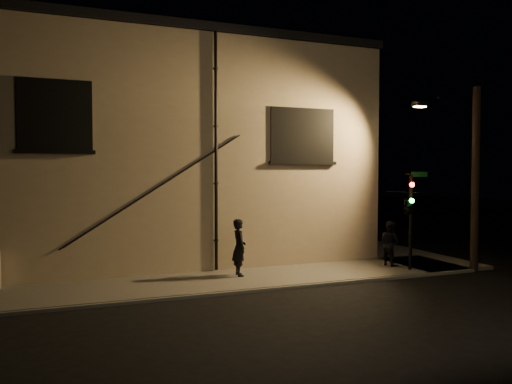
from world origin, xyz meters
name	(u,v)px	position (x,y,z in m)	size (l,w,h in m)	color
ground	(299,288)	(0.00, 0.00, 0.00)	(90.00, 90.00, 0.00)	black
sidewalk	(278,260)	(1.22, 4.39, 0.06)	(21.00, 16.00, 0.12)	#615E57
building	(152,154)	(-3.00, 8.99, 4.40)	(16.20, 12.23, 8.80)	tan
pedestrian_a	(239,247)	(-1.32, 1.86, 1.08)	(0.70, 0.46, 1.91)	black
pedestrian_b	(390,243)	(4.52, 1.55, 0.96)	(0.81, 0.63, 1.67)	black
traffic_signal	(408,204)	(4.52, 0.51, 2.47)	(1.33, 2.06, 3.49)	black
streetlamp_pole	(471,173)	(6.94, 0.07, 3.58)	(2.01, 1.38, 6.66)	black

